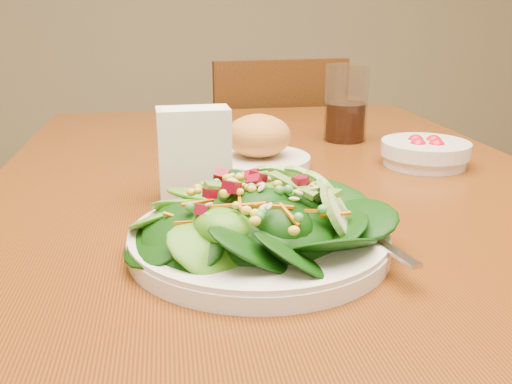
% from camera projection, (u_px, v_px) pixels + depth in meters
% --- Properties ---
extents(dining_table, '(0.90, 1.40, 0.75)m').
position_uv_depth(dining_table, '(284.00, 250.00, 0.89)').
color(dining_table, '#68370F').
rests_on(dining_table, ground_plane).
extents(chair_far, '(0.44, 0.44, 0.87)m').
position_uv_depth(chair_far, '(269.00, 190.00, 1.79)').
color(chair_far, '#42280D').
rests_on(chair_far, ground_plane).
extents(salad_plate, '(0.29, 0.29, 0.08)m').
position_uv_depth(salad_plate, '(268.00, 224.00, 0.63)').
color(salad_plate, white).
rests_on(salad_plate, dining_table).
extents(bread_plate, '(0.18, 0.18, 0.09)m').
position_uv_depth(bread_plate, '(258.00, 145.00, 0.96)').
color(bread_plate, white).
rests_on(bread_plate, dining_table).
extents(tomato_bowl, '(0.15, 0.15, 0.05)m').
position_uv_depth(tomato_bowl, '(425.00, 152.00, 0.97)').
color(tomato_bowl, white).
rests_on(tomato_bowl, dining_table).
extents(drinking_glass, '(0.09, 0.09, 0.15)m').
position_uv_depth(drinking_glass, '(346.00, 109.00, 1.14)').
color(drinking_glass, silver).
rests_on(drinking_glass, dining_table).
extents(napkin_holder, '(0.10, 0.06, 0.13)m').
position_uv_depth(napkin_holder, '(194.00, 151.00, 0.79)').
color(napkin_holder, white).
rests_on(napkin_holder, dining_table).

